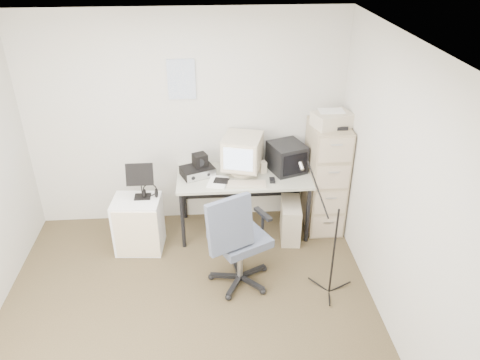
{
  "coord_description": "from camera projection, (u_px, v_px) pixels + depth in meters",
  "views": [
    {
      "loc": [
        0.24,
        -3.17,
        3.25
      ],
      "look_at": [
        0.55,
        0.95,
        0.95
      ],
      "focal_mm": 35.0,
      "sensor_mm": 36.0,
      "label": 1
    }
  ],
  "objects": [
    {
      "name": "crt_monitor",
      "position": [
        242.0,
        155.0,
        5.23
      ],
      "size": [
        0.51,
        0.52,
        0.45
      ],
      "primitive_type": "cube",
      "rotation": [
        0.0,
        0.0,
        -0.29
      ],
      "color": "beige",
      "rests_on": "desk"
    },
    {
      "name": "ceiling",
      "position": [
        169.0,
        49.0,
        3.11
      ],
      "size": [
        3.6,
        3.6,
        0.01
      ],
      "primitive_type": "cube",
      "color": "white",
      "rests_on": "ground"
    },
    {
      "name": "side_cart",
      "position": [
        139.0,
        224.0,
        5.16
      ],
      "size": [
        0.53,
        0.44,
        0.62
      ],
      "primitive_type": "cube",
      "rotation": [
        0.0,
        0.0,
        -0.08
      ],
      "color": "white",
      "rests_on": "floor"
    },
    {
      "name": "wall_calendar",
      "position": [
        181.0,
        79.0,
        5.03
      ],
      "size": [
        0.3,
        0.02,
        0.44
      ],
      "primitive_type": "cube",
      "color": "white",
      "rests_on": "wall_back"
    },
    {
      "name": "desk",
      "position": [
        244.0,
        203.0,
        5.46
      ],
      "size": [
        1.5,
        0.7,
        0.73
      ],
      "primitive_type": "cube",
      "color": "#ACAD93",
      "rests_on": "floor"
    },
    {
      "name": "mic_stand",
      "position": [
        335.0,
        240.0,
        4.37
      ],
      "size": [
        0.02,
        0.02,
        1.28
      ],
      "primitive_type": "cylinder",
      "rotation": [
        0.0,
        0.0,
        1.76
      ],
      "color": "black",
      "rests_on": "floor"
    },
    {
      "name": "radio_receiver",
      "position": [
        197.0,
        171.0,
        5.26
      ],
      "size": [
        0.42,
        0.37,
        0.1
      ],
      "primitive_type": "cube",
      "rotation": [
        0.0,
        0.0,
        0.38
      ],
      "color": "black",
      "rests_on": "desk"
    },
    {
      "name": "filing_cabinet",
      "position": [
        325.0,
        177.0,
        5.41
      ],
      "size": [
        0.4,
        0.6,
        1.3
      ],
      "primitive_type": "cube",
      "color": "tan",
      "rests_on": "floor"
    },
    {
      "name": "wall_back",
      "position": [
        186.0,
        122.0,
        5.29
      ],
      "size": [
        3.6,
        0.02,
        2.5
      ],
      "primitive_type": "cube",
      "color": "beige",
      "rests_on": "ground"
    },
    {
      "name": "headphones",
      "position": [
        150.0,
        192.0,
        5.05
      ],
      "size": [
        0.17,
        0.17,
        0.03
      ],
      "primitive_type": "torus",
      "rotation": [
        0.0,
        0.0,
        -0.01
      ],
      "color": "black",
      "rests_on": "side_cart"
    },
    {
      "name": "wall_right",
      "position": [
        400.0,
        199.0,
        3.84
      ],
      "size": [
        0.02,
        3.6,
        2.5
      ],
      "primitive_type": "cube",
      "color": "beige",
      "rests_on": "ground"
    },
    {
      "name": "crt_tv",
      "position": [
        287.0,
        157.0,
        5.31
      ],
      "size": [
        0.46,
        0.48,
        0.33
      ],
      "primitive_type": "cube",
      "rotation": [
        0.0,
        0.0,
        0.34
      ],
      "color": "black",
      "rests_on": "desk"
    },
    {
      "name": "keyboard",
      "position": [
        246.0,
        184.0,
        5.08
      ],
      "size": [
        0.44,
        0.18,
        0.02
      ],
      "primitive_type": "cube",
      "rotation": [
        0.0,
        0.0,
        -0.06
      ],
      "color": "beige",
      "rests_on": "desk"
    },
    {
      "name": "printer",
      "position": [
        332.0,
        120.0,
        5.02
      ],
      "size": [
        0.46,
        0.38,
        0.15
      ],
      "primitive_type": "cube",
      "rotation": [
        0.0,
        0.0,
        0.31
      ],
      "color": "beige",
      "rests_on": "filing_cabinet"
    },
    {
      "name": "pc_tower",
      "position": [
        290.0,
        220.0,
        5.39
      ],
      "size": [
        0.27,
        0.5,
        0.45
      ],
      "primitive_type": "cube",
      "rotation": [
        0.0,
        0.0,
        -0.12
      ],
      "color": "beige",
      "rests_on": "floor"
    },
    {
      "name": "floor",
      "position": [
        189.0,
        322.0,
        4.33
      ],
      "size": [
        3.6,
        3.6,
        0.01
      ],
      "primitive_type": "cube",
      "color": "#3E331F",
      "rests_on": "ground"
    },
    {
      "name": "mouse",
      "position": [
        272.0,
        180.0,
        5.15
      ],
      "size": [
        0.06,
        0.1,
        0.03
      ],
      "primitive_type": "cube",
      "rotation": [
        0.0,
        0.0,
        -0.05
      ],
      "color": "black",
      "rests_on": "desk"
    },
    {
      "name": "desk_speaker",
      "position": [
        263.0,
        167.0,
        5.31
      ],
      "size": [
        0.09,
        0.09,
        0.13
      ],
      "primitive_type": "cube",
      "rotation": [
        0.0,
        0.0,
        0.29
      ],
      "color": "beige",
      "rests_on": "desk"
    },
    {
      "name": "music_stand",
      "position": [
        141.0,
        180.0,
        4.96
      ],
      "size": [
        0.32,
        0.26,
        0.42
      ],
      "primitive_type": "cube",
      "rotation": [
        0.0,
        0.0,
        0.42
      ],
      "color": "black",
      "rests_on": "side_cart"
    },
    {
      "name": "radio_speaker",
      "position": [
        200.0,
        160.0,
        5.23
      ],
      "size": [
        0.19,
        0.18,
        0.15
      ],
      "primitive_type": "cube",
      "rotation": [
        0.0,
        0.0,
        0.41
      ],
      "color": "black",
      "rests_on": "radio_receiver"
    },
    {
      "name": "office_chair",
      "position": [
        240.0,
        237.0,
        4.55
      ],
      "size": [
        0.86,
        0.86,
        1.1
      ],
      "primitive_type": "cube",
      "rotation": [
        0.0,
        0.0,
        0.48
      ],
      "color": "#383F4B",
      "rests_on": "floor"
    },
    {
      "name": "papers",
      "position": [
        218.0,
        182.0,
        5.13
      ],
      "size": [
        0.26,
        0.31,
        0.02
      ],
      "primitive_type": "cube",
      "rotation": [
        0.0,
        0.0,
        -0.25
      ],
      "color": "white",
      "rests_on": "desk"
    }
  ]
}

